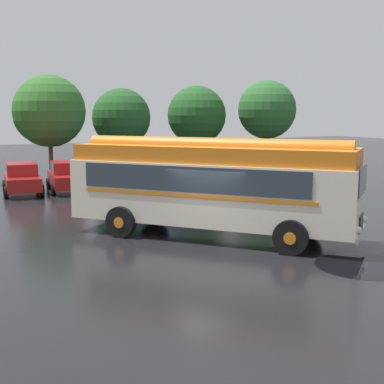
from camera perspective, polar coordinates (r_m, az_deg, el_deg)
name	(u,v)px	position (r m, az deg, el deg)	size (l,w,h in m)	color
ground_plane	(211,243)	(17.97, 2.00, -5.51)	(120.00, 120.00, 0.00)	black
vintage_bus	(212,184)	(18.56, 2.14, 0.89)	(8.35, 9.30, 3.49)	silver
car_near_left	(22,178)	(29.93, -17.66, 1.40)	(2.30, 4.36, 1.66)	maroon
car_mid_left	(67,176)	(30.24, -13.22, 1.64)	(2.32, 4.37, 1.66)	maroon
car_mid_right	(118,175)	(30.55, -7.87, 1.86)	(2.18, 4.31, 1.66)	navy
box_van	(171,163)	(31.65, -2.20, 3.10)	(2.35, 5.78, 2.50)	navy
tree_centre	(47,112)	(34.59, -15.24, 8.20)	(4.47, 4.47, 6.65)	#4C3823
tree_right_of_centre	(121,117)	(37.26, -7.62, 7.90)	(4.02, 4.02, 5.98)	#4C3823
tree_far_right	(197,115)	(40.08, 0.52, 8.17)	(4.34, 4.34, 6.28)	#4C3823
tree_extra_right	(267,110)	(41.41, 7.98, 8.61)	(4.43, 4.43, 6.74)	#4C3823
traffic_cone	(312,227)	(19.60, 12.63, -3.71)	(0.36, 0.36, 0.55)	orange
puddle_patch	(365,266)	(16.21, 17.98, -7.49)	(2.84, 2.84, 0.01)	black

